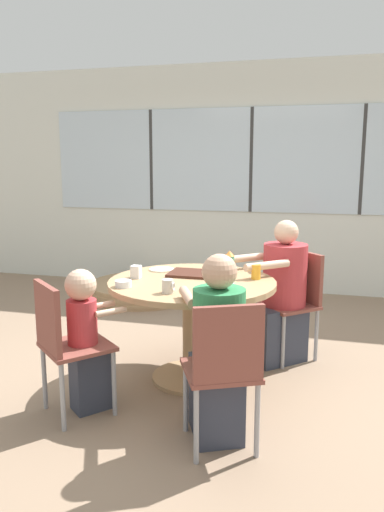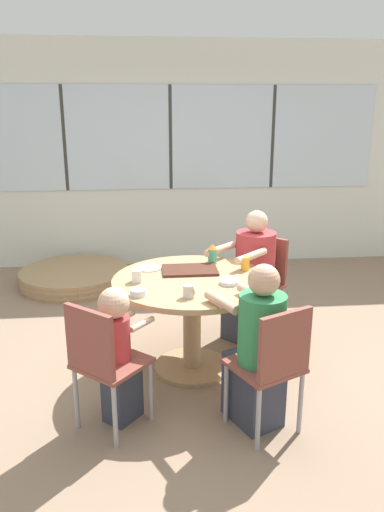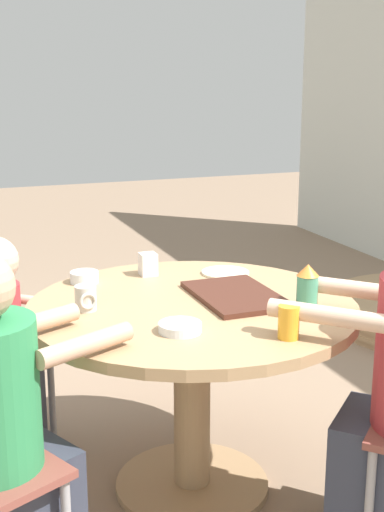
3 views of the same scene
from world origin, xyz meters
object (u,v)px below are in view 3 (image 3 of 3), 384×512
at_px(sippy_cup, 307,286).
at_px(bowl_white_shallow, 180,327).
at_px(person_toddler, 5,348).
at_px(coffee_mug, 86,298).
at_px(person_man_blue_shirt, 3,449).
at_px(juice_glass, 289,322).
at_px(bowl_cereal, 84,277).
at_px(milk_carton_small, 148,264).

relative_size(sippy_cup, bowl_white_shallow, 1.16).
xyz_separation_m(person_toddler, sippy_cup, (0.74, 0.99, 0.37)).
bearing_deg(coffee_mug, person_man_blue_shirt, -40.95).
bearing_deg(coffee_mug, juice_glass, 47.18).
relative_size(person_man_blue_shirt, juice_glass, 10.20).
bearing_deg(bowl_white_shallow, person_man_blue_shirt, -81.81).
xyz_separation_m(sippy_cup, bowl_cereal, (-0.61, -0.67, -0.06)).
xyz_separation_m(milk_carton_small, bowl_cereal, (0.01, -0.27, -0.02)).
distance_m(person_toddler, milk_carton_small, 0.69).
distance_m(sippy_cup, bowl_white_shallow, 0.51).
bearing_deg(sippy_cup, bowl_white_shallow, -83.38).
xyz_separation_m(bowl_white_shallow, bowl_cereal, (-0.67, -0.17, 0.01)).
distance_m(person_man_blue_shirt, bowl_white_shallow, 0.66).
bearing_deg(juice_glass, bowl_cereal, -150.95).
xyz_separation_m(sippy_cup, juice_glass, (0.24, -0.20, -0.03)).
relative_size(person_man_blue_shirt, bowl_cereal, 9.75).
height_order(person_man_blue_shirt, milk_carton_small, person_man_blue_shirt).
distance_m(sippy_cup, juice_glass, 0.31).
distance_m(coffee_mug, milk_carton_small, 0.50).
bearing_deg(bowl_cereal, person_man_blue_shirt, -29.45).
distance_m(coffee_mug, juice_glass, 0.74).
relative_size(sippy_cup, juice_glass, 1.52).
xyz_separation_m(milk_carton_small, bowl_white_shallow, (0.68, -0.11, -0.03)).
relative_size(person_toddler, juice_glass, 8.70).
bearing_deg(sippy_cup, person_man_blue_shirt, -82.53).
bearing_deg(bowl_white_shallow, milk_carton_small, 171.14).
relative_size(juice_glass, milk_carton_small, 1.16).
height_order(sippy_cup, juice_glass, sippy_cup).
height_order(juice_glass, milk_carton_small, juice_glass).
bearing_deg(person_toddler, sippy_cup, 93.66).
bearing_deg(milk_carton_small, person_man_blue_shirt, -42.33).
height_order(juice_glass, bowl_white_shallow, juice_glass).
bearing_deg(juice_glass, sippy_cup, 139.49).
height_order(bowl_white_shallow, bowl_cereal, bowl_cereal).
relative_size(coffee_mug, bowl_white_shallow, 0.63).
bearing_deg(person_toddler, juice_glass, 79.37).
relative_size(person_toddler, sippy_cup, 5.73).
bearing_deg(bowl_cereal, juice_glass, 29.05).
bearing_deg(sippy_cup, person_toddler, -126.89).
height_order(coffee_mug, juice_glass, juice_glass).
xyz_separation_m(person_toddler, juice_glass, (0.98, 0.79, 0.34)).
distance_m(milk_carton_small, bowl_cereal, 0.28).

